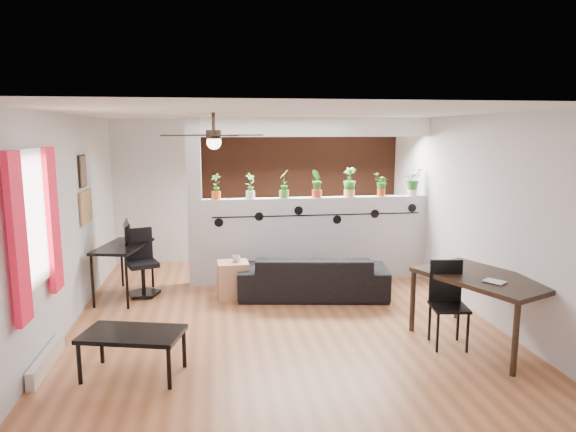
{
  "coord_description": "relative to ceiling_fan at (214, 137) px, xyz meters",
  "views": [
    {
      "loc": [
        -0.81,
        -6.41,
        2.39
      ],
      "look_at": [
        0.21,
        0.6,
        1.21
      ],
      "focal_mm": 32.0,
      "sensor_mm": 36.0,
      "label": 1
    }
  ],
  "objects": [
    {
      "name": "folding_chair",
      "position": [
        2.56,
        -0.89,
        -1.75
      ],
      "size": [
        0.44,
        0.44,
        0.96
      ],
      "color": "black",
      "rests_on": "ground"
    },
    {
      "name": "window_assembly",
      "position": [
        -1.76,
        -0.9,
        -0.81
      ],
      "size": [
        0.09,
        1.3,
        1.55
      ],
      "color": "white",
      "rests_on": "room_shell"
    },
    {
      "name": "pier_column",
      "position": [
        -0.31,
        1.8,
        -1.01
      ],
      "size": [
        0.22,
        0.2,
        2.6
      ],
      "primitive_type": "cube",
      "color": "#BCBCC1",
      "rests_on": "ground"
    },
    {
      "name": "office_chair",
      "position": [
        -1.08,
        1.4,
        -1.89
      ],
      "size": [
        0.52,
        0.52,
        0.96
      ],
      "color": "black",
      "rests_on": "ground"
    },
    {
      "name": "brick_panel",
      "position": [
        1.6,
        3.27,
        -1.01
      ],
      "size": [
        3.9,
        0.05,
        2.6
      ],
      "primitive_type": "cube",
      "color": "#9A492C",
      "rests_on": "ground"
    },
    {
      "name": "ceiling_header",
      "position": [
        1.6,
        1.8,
        0.14
      ],
      "size": [
        3.6,
        0.18,
        0.3
      ],
      "primitive_type": "cube",
      "color": "white",
      "rests_on": "room_shell"
    },
    {
      "name": "potted_plant_2",
      "position": [
        1.07,
        1.8,
        -0.73
      ],
      "size": [
        0.21,
        0.25,
        0.44
      ],
      "color": "#40832F",
      "rests_on": "partition_wall"
    },
    {
      "name": "framed_art",
      "position": [
        -1.78,
        1.2,
        -0.46
      ],
      "size": [
        0.03,
        0.34,
        0.44
      ],
      "color": "#8C7259",
      "rests_on": "room_shell"
    },
    {
      "name": "coffee_table",
      "position": [
        -0.84,
        -1.18,
        -1.91
      ],
      "size": [
        1.07,
        0.76,
        0.45
      ],
      "color": "black",
      "rests_on": "ground"
    },
    {
      "name": "ceiling_fan",
      "position": [
        0.0,
        0.0,
        0.0
      ],
      "size": [
        1.19,
        1.19,
        0.43
      ],
      "color": "black",
      "rests_on": "room_shell"
    },
    {
      "name": "potted_plant_6",
      "position": [
        3.18,
        1.8,
        -0.73
      ],
      "size": [
        0.28,
        0.28,
        0.44
      ],
      "color": "silver",
      "rests_on": "partition_wall"
    },
    {
      "name": "cube_shelf",
      "position": [
        0.23,
        1.09,
        -2.05
      ],
      "size": [
        0.45,
        0.4,
        0.53
      ],
      "primitive_type": "cube",
      "rotation": [
        0.0,
        0.0,
        0.04
      ],
      "color": "tan",
      "rests_on": "ground"
    },
    {
      "name": "cup",
      "position": [
        0.28,
        1.09,
        -1.74
      ],
      "size": [
        0.14,
        0.14,
        0.09
      ],
      "primitive_type": "imported",
      "rotation": [
        0.0,
        0.0,
        -0.26
      ],
      "color": "gray",
      "rests_on": "cube_shelf"
    },
    {
      "name": "potted_plant_4",
      "position": [
        2.13,
        1.8,
        -0.72
      ],
      "size": [
        0.31,
        0.3,
        0.47
      ],
      "color": "#E6B351",
      "rests_on": "partition_wall"
    },
    {
      "name": "potted_plant_1",
      "position": [
        0.55,
        1.8,
        -0.75
      ],
      "size": [
        0.25,
        0.23,
        0.4
      ],
      "color": "white",
      "rests_on": "partition_wall"
    },
    {
      "name": "baseboard_heater",
      "position": [
        -1.74,
        -0.9,
        -2.22
      ],
      "size": [
        0.08,
        1.0,
        0.18
      ],
      "primitive_type": "cube",
      "color": "silver",
      "rests_on": "ground"
    },
    {
      "name": "computer_desk",
      "position": [
        -1.33,
        1.34,
        -1.61
      ],
      "size": [
        0.79,
        1.17,
        0.77
      ],
      "color": "black",
      "rests_on": "ground"
    },
    {
      "name": "sofa",
      "position": [
        1.39,
        0.99,
        -2.02
      ],
      "size": [
        2.13,
        1.1,
        0.59
      ],
      "primitive_type": "imported",
      "rotation": [
        0.0,
        0.0,
        2.99
      ],
      "color": "black",
      "rests_on": "ground"
    },
    {
      "name": "dining_table",
      "position": [
        2.96,
        -0.94,
        -1.61
      ],
      "size": [
        1.39,
        1.68,
        0.79
      ],
      "color": "black",
      "rests_on": "ground"
    },
    {
      "name": "room_shell",
      "position": [
        0.8,
        0.3,
        -1.01
      ],
      "size": [
        6.3,
        7.1,
        2.9
      ],
      "color": "brown",
      "rests_on": "ground"
    },
    {
      "name": "partition_wall",
      "position": [
        1.6,
        1.8,
        -1.64
      ],
      "size": [
        3.6,
        0.18,
        1.35
      ],
      "primitive_type": "cube",
      "color": "#BCBCC1",
      "rests_on": "ground"
    },
    {
      "name": "potted_plant_0",
      "position": [
        0.02,
        1.8,
        -0.75
      ],
      "size": [
        0.25,
        0.24,
        0.4
      ],
      "color": "#DD5A1A",
      "rests_on": "partition_wall"
    },
    {
      "name": "corkboard",
      "position": [
        -1.78,
        1.25,
        -0.96
      ],
      "size": [
        0.03,
        0.6,
        0.45
      ],
      "primitive_type": "cube",
      "color": "#9A744A",
      "rests_on": "room_shell"
    },
    {
      "name": "potted_plant_5",
      "position": [
        2.65,
        1.8,
        -0.77
      ],
      "size": [
        0.23,
        0.22,
        0.37
      ],
      "color": "#C74017",
      "rests_on": "partition_wall"
    },
    {
      "name": "monitor",
      "position": [
        -1.33,
        1.49,
        -1.45
      ],
      "size": [
        0.31,
        0.12,
        0.17
      ],
      "primitive_type": "imported",
      "rotation": [
        0.0,
        0.0,
        1.8
      ],
      "color": "black",
      "rests_on": "computer_desk"
    },
    {
      "name": "book",
      "position": [
        2.86,
        -1.24,
        -1.51
      ],
      "size": [
        0.25,
        0.26,
        0.02
      ],
      "primitive_type": "imported",
      "rotation": [
        0.0,
        0.0,
        0.6
      ],
      "color": "gray",
      "rests_on": "dining_table"
    },
    {
      "name": "potted_plant_3",
      "position": [
        1.6,
        1.8,
        -0.73
      ],
      "size": [
        0.2,
        0.24,
        0.44
      ],
      "color": "red",
      "rests_on": "partition_wall"
    },
    {
      "name": "vine_decal",
      "position": [
        1.6,
        1.7,
        -1.23
      ],
      "size": [
        3.31,
        0.01,
        0.3
      ],
      "color": "black",
      "rests_on": "partition_wall"
    }
  ]
}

